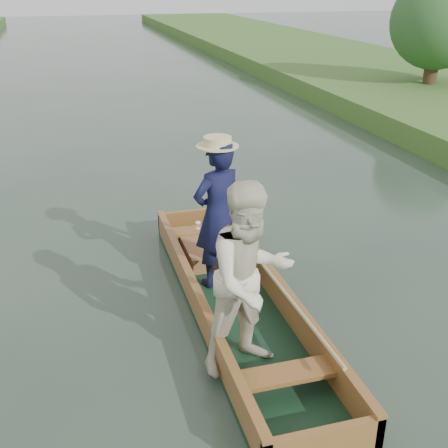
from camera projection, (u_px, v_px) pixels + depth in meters
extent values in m
plane|color=#283D30|center=(237.00, 313.00, 6.95)|extent=(120.00, 120.00, 0.00)
cylinder|color=#47331E|center=(431.00, 69.00, 18.20)|extent=(0.44, 0.44, 2.12)
sphere|color=#234E1F|center=(438.00, 22.00, 17.61)|extent=(2.96, 2.96, 2.96)
sphere|color=#234E1F|center=(447.00, 34.00, 18.19)|extent=(2.20, 2.20, 2.20)
cube|color=#13311D|center=(237.00, 310.00, 6.93)|extent=(1.10, 5.00, 0.08)
cube|color=brown|center=(197.00, 302.00, 6.72)|extent=(0.08, 5.00, 0.32)
cube|color=brown|center=(277.00, 290.00, 6.98)|extent=(0.08, 5.00, 0.32)
cube|color=brown|center=(193.00, 219.00, 9.02)|extent=(1.10, 0.08, 0.32)
cube|color=brown|center=(324.00, 444.00, 4.69)|extent=(1.10, 0.08, 0.32)
cube|color=brown|center=(196.00, 289.00, 6.65)|extent=(0.10, 5.00, 0.04)
cube|color=brown|center=(277.00, 278.00, 6.91)|extent=(0.10, 5.00, 0.04)
cube|color=brown|center=(201.00, 230.00, 8.50)|extent=(0.94, 0.30, 0.05)
cube|color=brown|center=(286.00, 374.00, 5.42)|extent=(0.94, 0.30, 0.05)
imported|color=black|center=(218.00, 215.00, 7.10)|extent=(0.83, 0.68, 1.95)
cylinder|color=beige|center=(217.00, 143.00, 6.72)|extent=(0.52, 0.52, 0.12)
imported|color=beige|center=(250.00, 279.00, 5.52)|extent=(1.15, 0.99, 2.02)
cube|color=#A85436|center=(214.00, 250.00, 8.11)|extent=(0.85, 0.90, 0.22)
sphere|color=tan|center=(234.00, 237.00, 8.00)|extent=(0.20, 0.20, 0.20)
sphere|color=tan|center=(235.00, 228.00, 7.93)|extent=(0.15, 0.15, 0.15)
sphere|color=tan|center=(231.00, 224.00, 7.89)|extent=(0.06, 0.06, 0.06)
sphere|color=tan|center=(238.00, 224.00, 7.92)|extent=(0.06, 0.06, 0.06)
sphere|color=tan|center=(236.00, 231.00, 7.89)|extent=(0.06, 0.06, 0.06)
sphere|color=tan|center=(229.00, 237.00, 7.95)|extent=(0.07, 0.07, 0.07)
sphere|color=tan|center=(241.00, 235.00, 7.99)|extent=(0.07, 0.07, 0.07)
sphere|color=tan|center=(232.00, 244.00, 8.00)|extent=(0.08, 0.08, 0.08)
sphere|color=tan|center=(238.00, 243.00, 8.02)|extent=(0.08, 0.08, 0.08)
cylinder|color=silver|center=(198.00, 228.00, 8.48)|extent=(0.07, 0.07, 0.01)
cylinder|color=silver|center=(198.00, 226.00, 8.46)|extent=(0.01, 0.01, 0.08)
ellipsoid|color=silver|center=(198.00, 223.00, 8.44)|extent=(0.09, 0.09, 0.05)
cylinder|color=tan|center=(267.00, 270.00, 7.00)|extent=(0.04, 4.20, 0.19)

